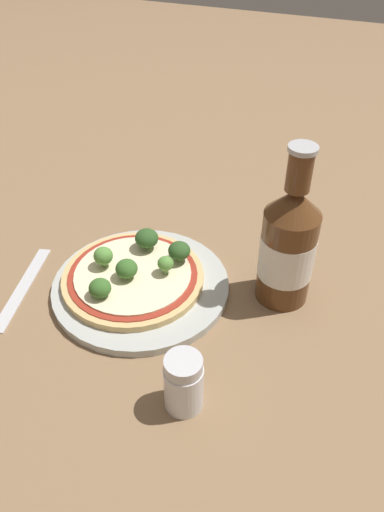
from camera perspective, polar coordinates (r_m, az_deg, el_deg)
The scene contains 12 objects.
ground_plane at distance 0.72m, azimuth -4.91°, elevation -2.42°, with size 3.00×3.00×0.00m, color #846647.
plate at distance 0.70m, azimuth -5.67°, elevation -3.45°, with size 0.25×0.25×0.01m.
pizza at distance 0.70m, azimuth -6.75°, elevation -2.34°, with size 0.20×0.20×0.01m.
broccoli_floret_0 at distance 0.68m, azimuth -7.49°, elevation -1.45°, with size 0.03×0.03×0.03m.
broccoli_floret_1 at distance 0.66m, azimuth -10.47°, elevation -3.63°, with size 0.03×0.03×0.03m.
broccoli_floret_2 at distance 0.72m, azimuth -5.20°, elevation 2.02°, with size 0.03×0.03×0.03m.
broccoli_floret_3 at distance 0.70m, azimuth -10.11°, elevation -0.00°, with size 0.03×0.03×0.03m.
broccoli_floret_4 at distance 0.70m, azimuth -1.47°, elevation 0.61°, with size 0.03×0.03×0.03m.
broccoli_floret_5 at distance 0.68m, azimuth -3.04°, elevation -0.90°, with size 0.02×0.02×0.03m.
beer_bottle at distance 0.65m, azimuth 10.92°, elevation 1.17°, with size 0.07×0.07×0.23m.
pepper_shaker at distance 0.55m, azimuth -0.96°, elevation -14.31°, with size 0.04×0.04×0.07m.
fork at distance 0.74m, azimuth -18.76°, elevation -3.37°, with size 0.06×0.17×0.00m.
Camera 1 is at (0.25, -0.48, 0.48)m, focal length 35.00 mm.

